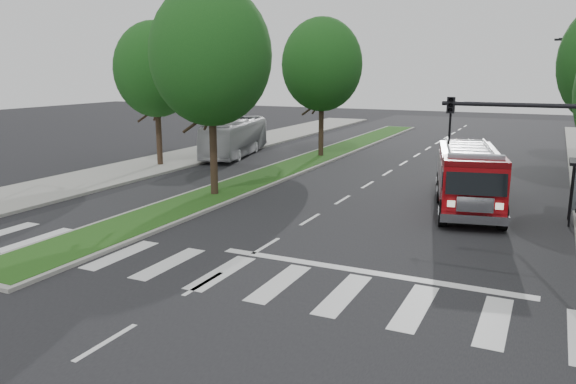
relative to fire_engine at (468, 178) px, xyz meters
The scene contains 8 objects.
ground 10.53m from the fire_engine, 122.81° to the right, with size 140.00×140.00×0.00m, color black.
sidewalk_left 20.24m from the fire_engine, behind, with size 5.00×80.00×0.15m, color gray.
median 14.93m from the fire_engine, 141.64° to the left, with size 3.00×50.00×0.15m.
tree_median_near 13.15m from the fire_engine, 166.62° to the right, with size 5.80×5.80×10.16m.
tree_median_far 16.97m from the fire_engine, 136.08° to the left, with size 5.60×5.60×9.72m.
tree_left_mid 20.48m from the fire_engine, behind, with size 5.20×5.20×9.16m.
fire_engine is the anchor object (origin of this frame).
city_bus 20.01m from the fire_engine, 151.91° to the left, with size 2.24×9.57×2.67m, color #A9AAAE.
Camera 1 is at (8.89, -16.97, 6.17)m, focal length 35.00 mm.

